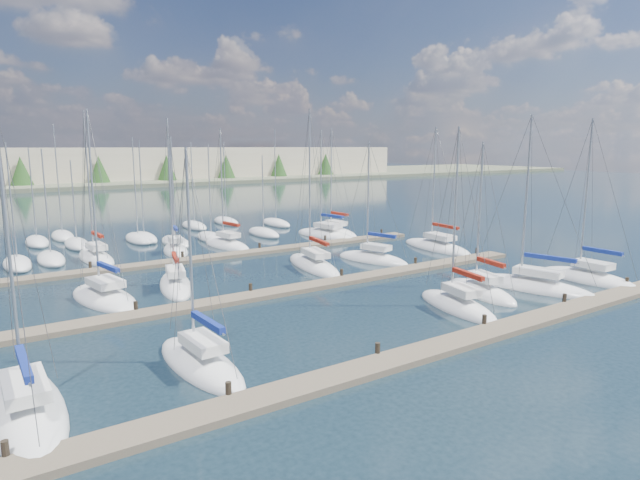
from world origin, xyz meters
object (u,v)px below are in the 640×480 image
sailboat_e (481,292)px  sailboat_a (26,409)px  sailboat_g (587,278)px  sailboat_b (200,363)px  sailboat_d (457,306)px  sailboat_r (334,232)px  sailboat_i (176,285)px  sailboat_k (313,265)px  sailboat_n (96,258)px  sailboat_q (325,235)px  sailboat_p (227,245)px  sailboat_o (176,250)px  sailboat_m (437,247)px  sailboat_l (373,259)px  sailboat_f (531,286)px  sailboat_h (104,298)px

sailboat_e → sailboat_a: size_ratio=0.88×
sailboat_g → sailboat_e: 10.39m
sailboat_b → sailboat_d: sailboat_d is taller
sailboat_r → sailboat_i: bearing=-152.4°
sailboat_k → sailboat_n: 20.50m
sailboat_d → sailboat_q: 29.48m
sailboat_p → sailboat_q: bearing=-9.4°
sailboat_i → sailboat_e: size_ratio=1.15×
sailboat_q → sailboat_k: bearing=-136.3°
sailboat_a → sailboat_o: 32.71m
sailboat_e → sailboat_m: size_ratio=0.88×
sailboat_n → sailboat_m: sailboat_n is taller
sailboat_g → sailboat_a: 39.02m
sailboat_k → sailboat_m: 15.20m
sailboat_k → sailboat_r: bearing=59.2°
sailboat_l → sailboat_b: bearing=-163.3°
sailboat_f → sailboat_r: bearing=70.6°
sailboat_n → sailboat_o: (7.35, -0.57, -0.00)m
sailboat_k → sailboat_m: size_ratio=1.09×
sailboat_g → sailboat_o: (-23.19, 29.15, 0.01)m
sailboat_n → sailboat_o: size_ratio=1.20×
sailboat_f → sailboat_b: bearing=165.5°
sailboat_q → sailboat_m: size_ratio=0.99×
sailboat_p → sailboat_m: (17.49, -13.11, -0.01)m
sailboat_i → sailboat_q: sailboat_i is taller
sailboat_b → sailboat_g: sailboat_g is taller
sailboat_h → sailboat_q: 30.57m
sailboat_g → sailboat_k: size_ratio=0.93×
sailboat_d → sailboat_k: 15.36m
sailboat_l → sailboat_k: sailboat_k is taller
sailboat_r → sailboat_o: bearing=179.8°
sailboat_f → sailboat_q: (0.51, 27.79, -0.01)m
sailboat_p → sailboat_e: 28.08m
sailboat_h → sailboat_a: 16.07m
sailboat_l → sailboat_a: bearing=-169.5°
sailboat_p → sailboat_r: size_ratio=0.98×
sailboat_k → sailboat_m: (15.20, 0.05, -0.01)m
sailboat_b → sailboat_h: sailboat_h is taller
sailboat_f → sailboat_m: sailboat_f is taller
sailboat_p → sailboat_r: bearing=-4.8°
sailboat_p → sailboat_h: size_ratio=0.95×
sailboat_i → sailboat_a: bearing=-112.2°
sailboat_d → sailboat_g: 14.25m
sailboat_q → sailboat_r: bearing=19.8°
sailboat_b → sailboat_r: 40.36m
sailboat_p → sailboat_l: 16.28m
sailboat_i → sailboat_h: (-5.20, -0.55, -0.02)m
sailboat_q → sailboat_g: bearing=-87.6°
sailboat_d → sailboat_q: bearing=84.1°
sailboat_b → sailboat_n: 28.73m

